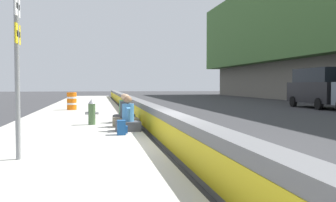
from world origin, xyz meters
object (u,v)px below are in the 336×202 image
(parked_car_fourth, at_px, (319,87))
(seated_person_rear, at_px, (124,113))
(backpack, at_px, (122,128))
(seated_person_middle, at_px, (126,116))
(seated_person_foreground, at_px, (128,120))
(construction_barrel, at_px, (72,101))
(fire_hydrant, at_px, (92,112))
(route_sign_post, at_px, (17,45))

(parked_car_fourth, bearing_deg, seated_person_rear, 124.32)
(seated_person_rear, distance_m, backpack, 3.56)
(seated_person_middle, height_order, parked_car_fourth, parked_car_fourth)
(seated_person_middle, bearing_deg, backpack, 172.93)
(seated_person_foreground, xyz_separation_m, seated_person_middle, (1.19, -0.02, 0.01))
(seated_person_rear, relative_size, construction_barrel, 1.10)
(fire_hydrant, relative_size, backpack, 2.20)
(seated_person_foreground, xyz_separation_m, seated_person_rear, (2.64, -0.06, 0.00))
(seated_person_foreground, xyz_separation_m, backpack, (-0.90, 0.24, -0.13))
(fire_hydrant, bearing_deg, seated_person_middle, -127.24)
(seated_person_foreground, bearing_deg, fire_hydrant, 28.15)
(seated_person_middle, xyz_separation_m, construction_barrel, (9.18, 2.29, 0.14))
(route_sign_post, height_order, backpack, route_sign_post)
(parked_car_fourth, bearing_deg, seated_person_foreground, 131.39)
(fire_hydrant, distance_m, construction_barrel, 8.43)
(fire_hydrant, height_order, construction_barrel, construction_barrel)
(seated_person_rear, relative_size, backpack, 2.62)
(route_sign_post, distance_m, seated_person_middle, 6.12)
(route_sign_post, height_order, seated_person_middle, route_sign_post)
(seated_person_middle, bearing_deg, fire_hydrant, 52.76)
(backpack, relative_size, construction_barrel, 0.42)
(route_sign_post, relative_size, construction_barrel, 3.79)
(route_sign_post, height_order, fire_hydrant, route_sign_post)
(seated_person_middle, height_order, backpack, seated_person_middle)
(route_sign_post, bearing_deg, construction_barrel, -0.19)
(backpack, distance_m, construction_barrel, 11.46)
(seated_person_foreground, height_order, parked_car_fourth, parked_car_fourth)
(seated_person_foreground, relative_size, seated_person_rear, 0.99)
(parked_car_fourth, bearing_deg, backpack, 132.99)
(parked_car_fourth, bearing_deg, route_sign_post, 135.54)
(fire_hydrant, xyz_separation_m, backpack, (-2.93, -0.84, -0.25))
(route_sign_post, distance_m, parked_car_fourth, 22.05)
(parked_car_fourth, bearing_deg, seated_person_middle, 128.35)
(fire_hydrant, bearing_deg, seated_person_rear, -62.00)
(seated_person_middle, bearing_deg, seated_person_rear, -1.71)
(seated_person_rear, xyz_separation_m, construction_barrel, (7.74, 2.34, 0.15))
(route_sign_post, bearing_deg, seated_person_foreground, -29.12)
(seated_person_rear, bearing_deg, route_sign_post, 160.73)
(seated_person_middle, relative_size, construction_barrel, 1.13)
(construction_barrel, bearing_deg, backpack, -169.77)
(fire_hydrant, bearing_deg, parked_car_fourth, -56.16)
(parked_car_fourth, bearing_deg, fire_hydrant, 123.84)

